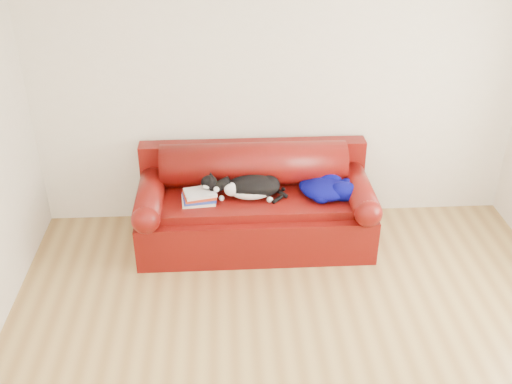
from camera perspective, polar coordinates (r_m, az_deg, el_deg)
ground at (r=4.51m, az=4.22°, el=-15.29°), size 4.50×4.50×0.00m
room_shell at (r=3.57m, az=7.14°, el=4.32°), size 4.52×4.02×2.61m
sofa_base at (r=5.51m, az=-0.09°, el=-2.61°), size 2.10×0.90×0.50m
sofa_back at (r=5.57m, az=-0.23°, el=1.37°), size 2.10×1.01×0.88m
book_stack at (r=5.27m, az=-5.43°, el=-0.44°), size 0.31×0.26×0.10m
cat at (r=5.29m, az=-0.39°, el=0.41°), size 0.70×0.30×0.25m
blanket at (r=5.38m, az=6.81°, el=0.41°), size 0.53×0.46×0.16m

